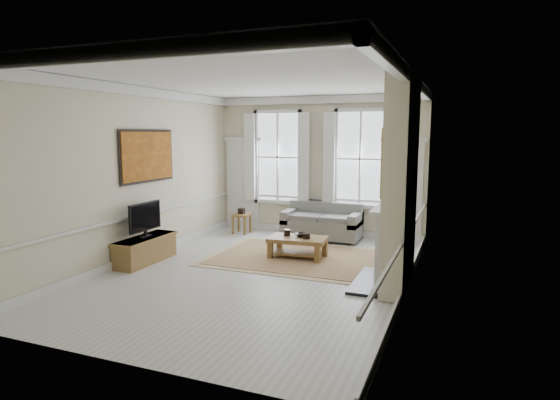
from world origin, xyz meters
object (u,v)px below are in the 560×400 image
at_px(coffee_table, 298,241).
at_px(tv_stand, 145,250).
at_px(sofa, 322,224).
at_px(side_table, 242,218).

bearing_deg(coffee_table, tv_stand, -156.90).
bearing_deg(tv_stand, sofa, 51.43).
height_order(sofa, tv_stand, sofa).
relative_size(sofa, coffee_table, 1.52).
xyz_separation_m(coffee_table, tv_stand, (-2.65, -1.39, -0.10)).
bearing_deg(sofa, side_table, -175.41).
xyz_separation_m(side_table, tv_stand, (-0.55, -3.11, -0.14)).
distance_m(side_table, tv_stand, 3.16).
bearing_deg(tv_stand, coffee_table, 27.71).
height_order(sofa, coffee_table, sofa).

